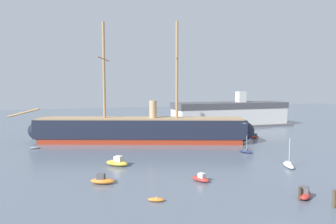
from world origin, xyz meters
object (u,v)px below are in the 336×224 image
at_px(motorboat_mid_left, 102,180).
at_px(motorboat_alongside_bow, 117,162).
at_px(mooring_piling_left_pair, 334,199).
at_px(motorboat_near_centre, 201,178).
at_px(sailboat_mid_right, 288,165).
at_px(sailboat_alongside_stern, 246,152).
at_px(mooring_piling_nearest, 300,194).
at_px(motorboat_foreground_right, 305,194).
at_px(motorboat_distant_centre, 149,137).
at_px(tall_ship, 141,130).
at_px(seagull_in_flight, 244,123).
at_px(dinghy_foreground_left, 156,199).
at_px(dockside_warehouse_right, 230,114).
at_px(dinghy_far_left, 35,148).
at_px(motorboat_far_right, 254,136).

relative_size(motorboat_mid_left, motorboat_alongside_bow, 0.87).
bearing_deg(mooring_piling_left_pair, motorboat_near_centre, 127.57).
height_order(sailboat_mid_right, sailboat_alongside_stern, sailboat_mid_right).
distance_m(motorboat_mid_left, sailboat_mid_right, 34.98).
bearing_deg(motorboat_near_centre, mooring_piling_nearest, -51.49).
bearing_deg(motorboat_foreground_right, motorboat_alongside_bow, 131.44).
bearing_deg(motorboat_mid_left, motorboat_distant_centre, 65.53).
height_order(tall_ship, mooring_piling_nearest, tall_ship).
xyz_separation_m(tall_ship, seagull_in_flight, (11.70, -33.96, 5.22)).
bearing_deg(mooring_piling_left_pair, mooring_piling_nearest, 124.16).
distance_m(dinghy_foreground_left, motorboat_foreground_right, 20.67).
distance_m(sailboat_alongside_stern, dockside_warehouse_right, 50.45).
distance_m(dinghy_foreground_left, motorboat_mid_left, 11.64).
distance_m(motorboat_mid_left, mooring_piling_nearest, 29.30).
bearing_deg(motorboat_foreground_right, motorboat_distant_centre, 98.93).
distance_m(tall_ship, motorboat_distant_centre, 7.01).
distance_m(motorboat_foreground_right, sailboat_mid_right, 16.54).
xyz_separation_m(motorboat_distant_centre, mooring_piling_nearest, (7.12, -54.49, 0.43)).
distance_m(sailboat_mid_right, mooring_piling_left_pair, 19.67).
bearing_deg(motorboat_distant_centre, motorboat_foreground_right, -81.07).
relative_size(sailboat_alongside_stern, dockside_warehouse_right, 0.09).
bearing_deg(tall_ship, mooring_piling_left_pair, -75.95).
distance_m(dinghy_far_left, motorboat_far_right, 61.23).
xyz_separation_m(mooring_piling_nearest, dockside_warehouse_right, (30.43, 73.89, 3.65)).
bearing_deg(motorboat_mid_left, dockside_warehouse_right, 46.56).
xyz_separation_m(motorboat_foreground_right, motorboat_near_centre, (-10.76, 11.24, -0.07)).
relative_size(motorboat_mid_left, dinghy_far_left, 1.75).
xyz_separation_m(sailboat_mid_right, motorboat_far_right, (12.99, 30.95, 0.00)).
bearing_deg(dockside_warehouse_right, motorboat_mid_left, -133.44).
bearing_deg(motorboat_near_centre, dinghy_foreground_left, -146.32).
bearing_deg(motorboat_far_right, motorboat_mid_left, -147.92).
xyz_separation_m(dinghy_far_left, mooring_piling_left_pair, (40.37, -52.07, 0.88)).
bearing_deg(motorboat_foreground_right, dockside_warehouse_right, 68.36).
relative_size(dinghy_far_left, dockside_warehouse_right, 0.05).
distance_m(dinghy_foreground_left, dinghy_far_left, 47.15).
xyz_separation_m(motorboat_far_right, motorboat_distant_centre, (-30.23, 8.92, 0.03)).
height_order(motorboat_alongside_bow, seagull_in_flight, seagull_in_flight).
distance_m(motorboat_mid_left, motorboat_far_right, 56.61).
bearing_deg(dockside_warehouse_right, motorboat_foreground_right, -111.64).
height_order(motorboat_alongside_bow, motorboat_distant_centre, motorboat_alongside_bow).
bearing_deg(motorboat_far_right, dinghy_far_left, 177.13).
bearing_deg(motorboat_distant_centre, sailboat_alongside_stern, -57.91).
height_order(motorboat_mid_left, dockside_warehouse_right, dockside_warehouse_right).
xyz_separation_m(motorboat_alongside_bow, motorboat_far_right, (44.07, 19.71, -0.21)).
xyz_separation_m(sailboat_mid_right, motorboat_alongside_bow, (-31.08, 11.24, 0.21)).
bearing_deg(dockside_warehouse_right, mooring_piling_nearest, -112.38).
relative_size(tall_ship, motorboat_alongside_bow, 13.70).
relative_size(motorboat_distant_centre, mooring_piling_nearest, 1.97).
height_order(motorboat_foreground_right, sailboat_alongside_stern, sailboat_alongside_stern).
xyz_separation_m(motorboat_far_right, dockside_warehouse_right, (7.32, 28.33, 4.11)).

